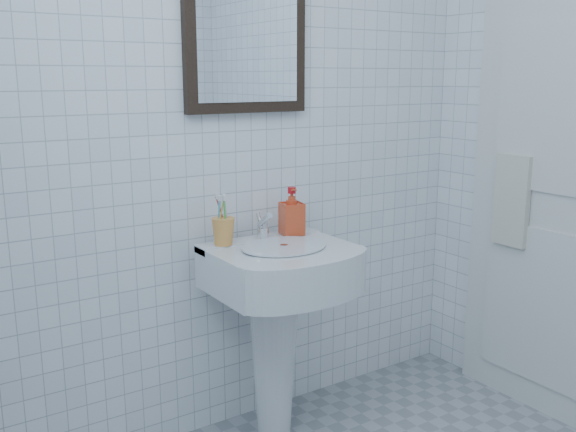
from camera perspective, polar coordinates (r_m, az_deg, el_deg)
wall_back at (r=2.43m, az=-4.74°, el=9.36°), size 2.20×0.02×2.50m
washbasin at (r=2.41m, az=-1.02°, el=-8.27°), size 0.51×0.37×0.78m
faucet at (r=2.40m, az=-2.24°, el=-1.06°), size 0.04×0.10×0.11m
toothbrush_cup at (r=2.33m, az=-5.77°, el=-1.37°), size 0.09×0.09×0.10m
soap_dispenser at (r=2.46m, az=0.33°, el=0.44°), size 0.10×0.10×0.18m
wall_mirror at (r=2.44m, az=-3.72°, el=16.45°), size 0.50×0.04×0.62m
bathroom_door at (r=2.72m, az=23.02°, el=3.44°), size 0.04×0.80×2.00m
towel_ring at (r=2.80m, az=19.76°, el=4.96°), size 0.01×0.18×0.18m
hand_towel at (r=2.81m, az=19.25°, el=1.30°), size 0.03×0.16×0.38m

